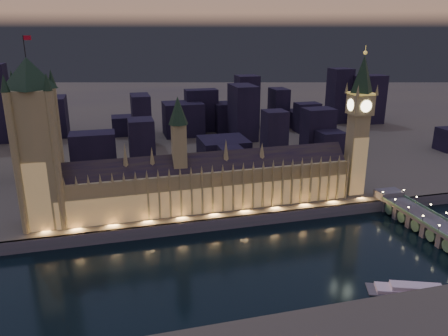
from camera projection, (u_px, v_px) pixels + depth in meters
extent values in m
plane|color=black|center=(240.00, 259.00, 252.12)|extent=(2000.00, 2000.00, 0.00)
cube|color=#3E3C3D|center=(150.00, 105.00, 729.27)|extent=(2000.00, 960.00, 8.00)
cube|color=#404B53|center=(222.00, 224.00, 288.61)|extent=(2000.00, 2.50, 8.00)
cube|color=#8A8258|center=(209.00, 188.00, 301.49)|extent=(200.29, 23.14, 28.00)
cube|color=#AA8651|center=(213.00, 200.00, 293.59)|extent=(200.00, 0.50, 18.00)
cube|color=black|center=(209.00, 165.00, 296.27)|extent=(200.23, 19.40, 16.26)
cube|color=#8A8258|center=(179.00, 148.00, 287.40)|extent=(9.00, 9.00, 32.00)
cone|color=#18301F|center=(178.00, 110.00, 279.73)|extent=(13.00, 13.00, 18.00)
cube|color=#8A8258|center=(54.00, 208.00, 267.33)|extent=(1.20, 1.20, 28.00)
cone|color=#8A8258|center=(51.00, 182.00, 262.67)|extent=(2.00, 2.00, 6.00)
cube|color=#8A8258|center=(66.00, 207.00, 269.07)|extent=(1.20, 1.20, 28.00)
cone|color=#8A8258|center=(63.00, 181.00, 264.41)|extent=(2.00, 2.00, 6.00)
cube|color=#8A8258|center=(79.00, 206.00, 270.82)|extent=(1.20, 1.20, 28.00)
cone|color=#8A8258|center=(76.00, 180.00, 266.15)|extent=(2.00, 2.00, 6.00)
cube|color=#8A8258|center=(91.00, 205.00, 272.56)|extent=(1.20, 1.20, 28.00)
cone|color=#8A8258|center=(88.00, 179.00, 267.90)|extent=(2.00, 2.00, 6.00)
cube|color=#8A8258|center=(102.00, 204.00, 274.30)|extent=(1.20, 1.20, 28.00)
cone|color=#8A8258|center=(100.00, 178.00, 269.64)|extent=(2.00, 2.00, 6.00)
cube|color=#8A8258|center=(114.00, 203.00, 276.05)|extent=(1.20, 1.20, 28.00)
cone|color=#8A8258|center=(112.00, 177.00, 271.38)|extent=(2.00, 2.00, 6.00)
cube|color=#8A8258|center=(126.00, 202.00, 277.79)|extent=(1.20, 1.20, 28.00)
cone|color=#8A8258|center=(124.00, 176.00, 273.13)|extent=(2.00, 2.00, 6.00)
cube|color=#8A8258|center=(137.00, 201.00, 279.53)|extent=(1.20, 1.20, 28.00)
cone|color=#8A8258|center=(135.00, 175.00, 274.87)|extent=(2.00, 2.00, 6.00)
cube|color=#8A8258|center=(148.00, 200.00, 281.28)|extent=(1.20, 1.20, 28.00)
cone|color=#8A8258|center=(147.00, 174.00, 276.61)|extent=(2.00, 2.00, 6.00)
cube|color=#8A8258|center=(159.00, 198.00, 283.02)|extent=(1.20, 1.20, 28.00)
cone|color=#8A8258|center=(158.00, 173.00, 278.36)|extent=(2.00, 2.00, 6.00)
cube|color=#8A8258|center=(170.00, 197.00, 284.76)|extent=(1.20, 1.20, 28.00)
cone|color=#8A8258|center=(169.00, 172.00, 280.10)|extent=(2.00, 2.00, 6.00)
cube|color=#8A8258|center=(181.00, 196.00, 286.51)|extent=(1.20, 1.20, 28.00)
cone|color=#8A8258|center=(180.00, 172.00, 281.84)|extent=(2.00, 2.00, 6.00)
cube|color=#8A8258|center=(192.00, 195.00, 288.25)|extent=(1.20, 1.20, 28.00)
cone|color=#8A8258|center=(191.00, 171.00, 283.59)|extent=(2.00, 2.00, 6.00)
cube|color=#8A8258|center=(202.00, 194.00, 289.99)|extent=(1.20, 1.20, 28.00)
cone|color=#8A8258|center=(202.00, 170.00, 285.33)|extent=(2.00, 2.00, 6.00)
cube|color=#8A8258|center=(213.00, 193.00, 291.74)|extent=(1.20, 1.20, 28.00)
cone|color=#8A8258|center=(212.00, 169.00, 287.07)|extent=(2.00, 2.00, 6.00)
cube|color=#8A8258|center=(223.00, 192.00, 293.48)|extent=(1.20, 1.20, 28.00)
cone|color=#8A8258|center=(223.00, 168.00, 288.82)|extent=(2.00, 2.00, 6.00)
cube|color=#8A8258|center=(233.00, 191.00, 295.22)|extent=(1.20, 1.20, 28.00)
cone|color=#8A8258|center=(233.00, 167.00, 290.56)|extent=(2.00, 2.00, 6.00)
cube|color=#8A8258|center=(243.00, 190.00, 296.97)|extent=(1.20, 1.20, 28.00)
cone|color=#8A8258|center=(243.00, 166.00, 292.30)|extent=(2.00, 2.00, 6.00)
cube|color=#8A8258|center=(253.00, 189.00, 298.71)|extent=(1.20, 1.20, 28.00)
cone|color=#8A8258|center=(253.00, 166.00, 294.05)|extent=(2.00, 2.00, 6.00)
cube|color=#8A8258|center=(263.00, 189.00, 300.45)|extent=(1.20, 1.20, 28.00)
cone|color=#8A8258|center=(263.00, 165.00, 295.79)|extent=(2.00, 2.00, 6.00)
cube|color=#8A8258|center=(273.00, 188.00, 302.20)|extent=(1.20, 1.20, 28.00)
cone|color=#8A8258|center=(273.00, 164.00, 297.53)|extent=(2.00, 2.00, 6.00)
cube|color=#8A8258|center=(282.00, 187.00, 303.94)|extent=(1.20, 1.20, 28.00)
cone|color=#8A8258|center=(283.00, 163.00, 299.28)|extent=(2.00, 2.00, 6.00)
cube|color=#8A8258|center=(292.00, 186.00, 305.68)|extent=(1.20, 1.20, 28.00)
cone|color=#8A8258|center=(293.00, 162.00, 301.02)|extent=(2.00, 2.00, 6.00)
cube|color=#8A8258|center=(301.00, 185.00, 307.43)|extent=(1.20, 1.20, 28.00)
cone|color=#8A8258|center=(302.00, 162.00, 302.76)|extent=(2.00, 2.00, 6.00)
cube|color=#8A8258|center=(311.00, 184.00, 309.17)|extent=(1.20, 1.20, 28.00)
cone|color=#8A8258|center=(312.00, 161.00, 304.51)|extent=(2.00, 2.00, 6.00)
cube|color=#8A8258|center=(320.00, 183.00, 310.91)|extent=(1.20, 1.20, 28.00)
cone|color=#8A8258|center=(321.00, 160.00, 306.25)|extent=(2.00, 2.00, 6.00)
cube|color=#8A8258|center=(329.00, 182.00, 312.66)|extent=(1.20, 1.20, 28.00)
cone|color=#8A8258|center=(330.00, 159.00, 307.99)|extent=(2.00, 2.00, 6.00)
cube|color=#8A8258|center=(338.00, 181.00, 314.40)|extent=(1.20, 1.20, 28.00)
cone|color=#8A8258|center=(339.00, 159.00, 309.74)|extent=(2.00, 2.00, 6.00)
cube|color=#8A8258|center=(347.00, 181.00, 316.14)|extent=(1.20, 1.20, 28.00)
cone|color=#8A8258|center=(348.00, 158.00, 311.48)|extent=(2.00, 2.00, 6.00)
cone|color=#8A8258|center=(125.00, 156.00, 279.78)|extent=(4.40, 4.40, 18.00)
cone|color=#8A8258|center=(152.00, 157.00, 284.54)|extent=(4.40, 4.40, 14.00)
cone|color=#8A8258|center=(226.00, 151.00, 296.44)|extent=(4.40, 4.40, 16.00)
cone|color=#8A8258|center=(262.00, 151.00, 303.40)|extent=(4.40, 4.40, 12.00)
cube|color=#8A8258|center=(40.00, 159.00, 266.71)|extent=(23.75, 23.75, 85.71)
cube|color=#AA8651|center=(42.00, 198.00, 262.80)|extent=(22.00, 0.50, 44.00)
cone|color=#18301F|center=(28.00, 73.00, 250.80)|extent=(31.68, 31.68, 18.00)
cylinder|color=black|center=(24.00, 46.00, 246.20)|extent=(0.50, 0.50, 12.00)
cube|color=#B90D20|center=(27.00, 38.00, 245.35)|extent=(4.00, 0.15, 2.50)
cylinder|color=#8A8258|center=(17.00, 166.00, 253.90)|extent=(4.40, 4.40, 85.71)
cone|color=#18301F|center=(4.00, 83.00, 239.22)|extent=(5.20, 5.20, 10.00)
cylinder|color=#8A8258|center=(23.00, 156.00, 274.14)|extent=(4.40, 4.40, 85.71)
cone|color=#18301F|center=(12.00, 79.00, 259.46)|extent=(5.20, 5.20, 10.00)
cylinder|color=#8A8258|center=(57.00, 163.00, 259.27)|extent=(4.40, 4.40, 85.71)
cone|color=#18301F|center=(47.00, 82.00, 244.59)|extent=(5.20, 5.20, 10.00)
cylinder|color=#8A8258|center=(60.00, 153.00, 279.51)|extent=(4.40, 4.40, 85.71)
cone|color=#18301F|center=(51.00, 78.00, 264.83)|extent=(5.20, 5.20, 10.00)
cube|color=#8A8258|center=(355.00, 154.00, 323.86)|extent=(12.58, 12.58, 60.03)
cube|color=#AA8651|center=(359.00, 167.00, 320.61)|extent=(12.00, 0.50, 44.00)
cube|color=#8A8258|center=(360.00, 104.00, 312.43)|extent=(15.00, 15.00, 14.44)
cube|color=#F2C64C|center=(361.00, 93.00, 310.03)|extent=(15.75, 15.75, 1.20)
cone|color=#18301F|center=(363.00, 74.00, 305.86)|extent=(18.00, 18.00, 26.00)
sphere|color=#F2C64C|center=(365.00, 53.00, 301.41)|extent=(2.80, 2.80, 2.80)
cylinder|color=#F2C64C|center=(366.00, 49.00, 300.65)|extent=(0.40, 0.40, 5.00)
cylinder|color=#FFF2BF|center=(366.00, 106.00, 305.30)|extent=(8.40, 0.50, 8.40)
cylinder|color=#FFF2BF|center=(355.00, 103.00, 319.56)|extent=(8.40, 0.50, 8.40)
cylinder|color=#FFF2BF|center=(351.00, 105.00, 310.54)|extent=(0.50, 8.40, 8.40)
cylinder|color=#FFF2BF|center=(370.00, 104.00, 314.32)|extent=(0.50, 8.40, 8.40)
cone|color=#8A8258|center=(358.00, 90.00, 300.26)|extent=(2.60, 2.60, 8.00)
cone|color=#8A8258|center=(347.00, 88.00, 314.06)|extent=(2.60, 2.60, 8.00)
cone|color=#8A8258|center=(377.00, 90.00, 303.92)|extent=(2.60, 2.60, 8.00)
cone|color=#8A8258|center=(365.00, 87.00, 317.72)|extent=(2.60, 2.60, 8.00)
cube|color=#404B53|center=(442.00, 227.00, 271.26)|extent=(18.16, 100.00, 1.60)
cube|color=#406C4B|center=(430.00, 226.00, 268.71)|extent=(0.80, 100.00, 1.60)
cube|color=#404B53|center=(388.00, 197.00, 322.09)|extent=(18.16, 12.00, 9.50)
cylinder|color=black|center=(439.00, 229.00, 261.59)|extent=(0.30, 0.30, 4.40)
sphere|color=#FFD88C|center=(439.00, 225.00, 260.88)|extent=(1.00, 1.00, 1.00)
cube|color=#404B53|center=(433.00, 230.00, 279.41)|extent=(16.34, 4.00, 9.50)
cylinder|color=black|center=(423.00, 219.00, 274.73)|extent=(0.30, 0.30, 4.40)
sphere|color=#FFD88C|center=(423.00, 216.00, 274.02)|extent=(1.00, 1.00, 1.00)
cylinder|color=black|center=(446.00, 216.00, 278.97)|extent=(0.30, 0.30, 4.40)
sphere|color=#FFD88C|center=(447.00, 213.00, 278.26)|extent=(1.00, 1.00, 1.00)
cube|color=#404B53|center=(418.00, 221.00, 292.55)|extent=(16.34, 4.00, 9.50)
cylinder|color=black|center=(408.00, 210.00, 287.87)|extent=(0.30, 0.30, 4.40)
sphere|color=#FFD88C|center=(409.00, 207.00, 287.17)|extent=(1.00, 1.00, 1.00)
cylinder|color=black|center=(430.00, 208.00, 292.11)|extent=(0.30, 0.30, 4.40)
sphere|color=#FFD88C|center=(431.00, 205.00, 291.40)|extent=(1.00, 1.00, 1.00)
cube|color=#404B53|center=(404.00, 212.00, 305.69)|extent=(16.34, 4.00, 9.50)
cylinder|color=black|center=(395.00, 202.00, 301.01)|extent=(0.30, 0.30, 4.40)
sphere|color=#FFD88C|center=(395.00, 199.00, 300.31)|extent=(1.00, 1.00, 1.00)
cylinder|color=black|center=(416.00, 200.00, 305.25)|extent=(0.30, 0.30, 4.40)
sphere|color=#FFD88C|center=(417.00, 197.00, 304.54)|extent=(1.00, 1.00, 1.00)
cube|color=#404B53|center=(392.00, 205.00, 318.84)|extent=(16.34, 4.00, 9.50)
cylinder|color=black|center=(383.00, 195.00, 314.16)|extent=(0.30, 0.30, 4.40)
sphere|color=#FFD88C|center=(383.00, 192.00, 313.45)|extent=(1.00, 1.00, 1.00)
cylinder|color=black|center=(403.00, 193.00, 318.39)|extent=(0.30, 0.30, 4.40)
sphere|color=#FFD88C|center=(404.00, 190.00, 317.69)|extent=(1.00, 1.00, 1.00)
cylinder|color=#406C4B|center=(441.00, 234.00, 272.73)|extent=(15.98, 8.00, 8.00)
cylinder|color=#406C4B|center=(425.00, 224.00, 285.87)|extent=(15.98, 8.00, 8.00)
cylinder|color=#406C4B|center=(411.00, 216.00, 299.01)|extent=(15.98, 8.00, 8.00)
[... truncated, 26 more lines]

